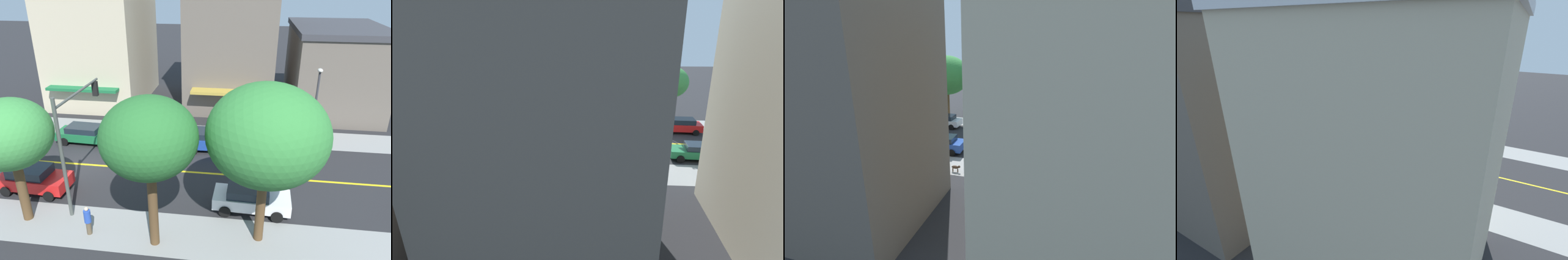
# 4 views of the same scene
# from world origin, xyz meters

# --- Properties ---
(ground_plane) EXTENTS (140.00, 140.00, 0.00)m
(ground_plane) POSITION_xyz_m (0.00, 0.00, 0.00)
(ground_plane) COLOR #262628
(sidewalk_left) EXTENTS (3.29, 126.00, 0.01)m
(sidewalk_left) POSITION_xyz_m (-6.22, 0.00, 0.00)
(sidewalk_left) COLOR gray
(sidewalk_left) RESTS_ON ground
(sidewalk_right) EXTENTS (3.29, 126.00, 0.01)m
(sidewalk_right) POSITION_xyz_m (6.22, 0.00, 0.00)
(sidewalk_right) COLOR gray
(sidewalk_right) RESTS_ON ground
(road_centerline_stripe) EXTENTS (0.20, 126.00, 0.00)m
(road_centerline_stripe) POSITION_xyz_m (0.00, 0.00, 0.00)
(road_centerline_stripe) COLOR yellow
(road_centerline_stripe) RESTS_ON ground
(corner_shop_building) EXTENTS (9.97, 8.31, 13.98)m
(corner_shop_building) POSITION_xyz_m (-14.01, 9.01, 7.00)
(corner_shop_building) COLOR #665B51
(corner_shop_building) RESTS_ON ground
(street_tree_left_near) EXTENTS (5.45, 5.45, 8.04)m
(street_tree_left_near) POSITION_xyz_m (5.92, 11.61, 5.70)
(street_tree_left_near) COLOR brown
(street_tree_left_near) RESTS_ON ground
(street_tree_right_corner) EXTENTS (4.31, 4.31, 7.57)m
(street_tree_right_corner) POSITION_xyz_m (6.94, 6.58, 5.69)
(street_tree_right_corner) COLOR brown
(street_tree_right_corner) RESTS_ON ground
(street_tree_left_far) EXTENTS (4.14, 4.14, 6.79)m
(street_tree_left_far) POSITION_xyz_m (6.01, -0.67, 4.98)
(street_tree_left_far) COLOR brown
(street_tree_left_far) RESTS_ON ground
(fire_hydrant) EXTENTS (0.44, 0.24, 0.80)m
(fire_hydrant) POSITION_xyz_m (-5.47, -3.01, 0.40)
(fire_hydrant) COLOR red
(fire_hydrant) RESTS_ON ground
(parking_meter) EXTENTS (0.12, 0.18, 1.45)m
(parking_meter) POSITION_xyz_m (-5.14, 3.19, 0.95)
(parking_meter) COLOR #4C4C51
(parking_meter) RESTS_ON ground
(traffic_light_mast) EXTENTS (5.38, 0.32, 6.77)m
(traffic_light_mast) POSITION_xyz_m (3.81, 1.52, 4.49)
(traffic_light_mast) COLOR #474C47
(traffic_light_mast) RESTS_ON ground
(street_lamp) EXTENTS (0.70, 0.36, 6.00)m
(street_lamp) POSITION_xyz_m (-5.18, 15.72, 3.75)
(street_lamp) COLOR #38383D
(street_lamp) RESTS_ON ground
(red_sedan_right_curb) EXTENTS (2.19, 4.28, 1.57)m
(red_sedan_right_curb) POSITION_xyz_m (3.40, -1.74, 0.82)
(red_sedan_right_curb) COLOR red
(red_sedan_right_curb) RESTS_ON ground
(silver_sedan_left_curb) EXTENTS (2.24, 4.52, 1.60)m
(silver_sedan_left_curb) POSITION_xyz_m (-3.39, 24.45, 0.84)
(silver_sedan_left_curb) COLOR #B7BABF
(silver_sedan_left_curb) RESTS_ON ground
(black_sedan_right_curb) EXTENTS (2.11, 4.65, 1.51)m
(black_sedan_right_curb) POSITION_xyz_m (3.55, 29.51, 0.79)
(black_sedan_right_curb) COLOR black
(black_sedan_right_curb) RESTS_ON ground
(green_sedan_left_curb) EXTENTS (2.12, 4.70, 1.38)m
(green_sedan_left_curb) POSITION_xyz_m (-3.37, -1.35, 0.74)
(green_sedan_left_curb) COLOR #196638
(green_sedan_left_curb) RESTS_ON ground
(white_sedan_right_curb) EXTENTS (2.13, 4.27, 1.45)m
(white_sedan_right_curb) POSITION_xyz_m (3.55, 11.21, 0.77)
(white_sedan_right_curb) COLOR silver
(white_sedan_right_curb) RESTS_ON ground
(blue_sedan_left_curb) EXTENTS (2.21, 4.59, 1.50)m
(blue_sedan_left_curb) POSITION_xyz_m (-3.55, 8.51, 0.80)
(blue_sedan_left_curb) COLOR #1E429E
(blue_sedan_left_curb) RESTS_ON ground
(white_pickup_truck) EXTENTS (2.49, 5.84, 1.81)m
(white_pickup_truck) POSITION_xyz_m (3.44, 23.24, 0.91)
(white_pickup_truck) COLOR silver
(white_pickup_truck) RESTS_ON ground
(pedestrian_black_shirt) EXTENTS (0.32, 0.32, 1.87)m
(pedestrian_black_shirt) POSITION_xyz_m (-7.43, 4.56, 1.01)
(pedestrian_black_shirt) COLOR #33384C
(pedestrian_black_shirt) RESTS_ON ground
(pedestrian_white_shirt) EXTENTS (0.36, 0.36, 1.70)m
(pedestrian_white_shirt) POSITION_xyz_m (-7.56, 9.66, 0.90)
(pedestrian_white_shirt) COLOR brown
(pedestrian_white_shirt) RESTS_ON ground
(pedestrian_blue_shirt) EXTENTS (0.35, 0.35, 1.63)m
(pedestrian_blue_shirt) POSITION_xyz_m (6.75, 3.12, 0.85)
(pedestrian_blue_shirt) COLOR brown
(pedestrian_blue_shirt) RESTS_ON ground
(small_dog) EXTENTS (0.27, 0.73, 0.55)m
(small_dog) POSITION_xyz_m (-7.21, 5.59, 0.36)
(small_dog) COLOR #4C3828
(small_dog) RESTS_ON ground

